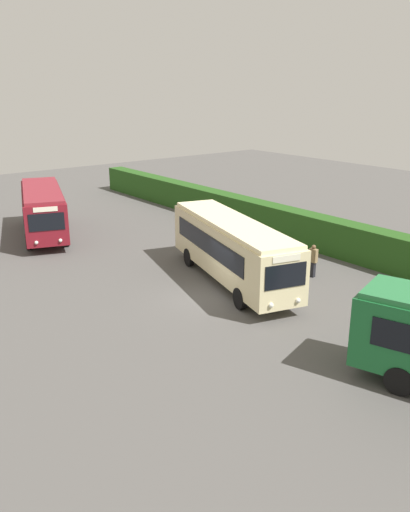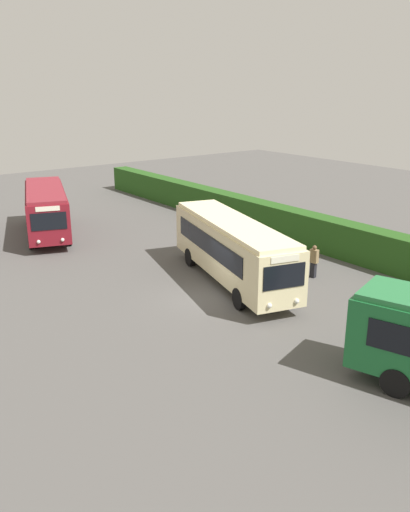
% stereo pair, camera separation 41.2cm
% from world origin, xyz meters
% --- Properties ---
extents(ground_plane, '(85.35, 85.35, 0.00)m').
position_xyz_m(ground_plane, '(0.00, 0.00, 0.00)').
color(ground_plane, '#514F4C').
extents(bus_maroon, '(9.52, 5.39, 3.21)m').
position_xyz_m(bus_maroon, '(-15.31, -1.83, 1.85)').
color(bus_maroon, maroon).
rests_on(bus_maroon, ground_plane).
extents(bus_cream, '(10.68, 5.11, 3.25)m').
position_xyz_m(bus_cream, '(-1.04, 2.28, 1.87)').
color(bus_cream, beige).
rests_on(bus_cream, ground_plane).
extents(person_left, '(0.46, 0.33, 1.76)m').
position_xyz_m(person_left, '(1.01, 6.15, 0.93)').
color(person_left, black).
rests_on(person_left, ground_plane).
extents(hedge_row, '(54.68, 1.35, 2.08)m').
position_xyz_m(hedge_row, '(0.00, 10.23, 1.04)').
color(hedge_row, '#254F19').
rests_on(hedge_row, ground_plane).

